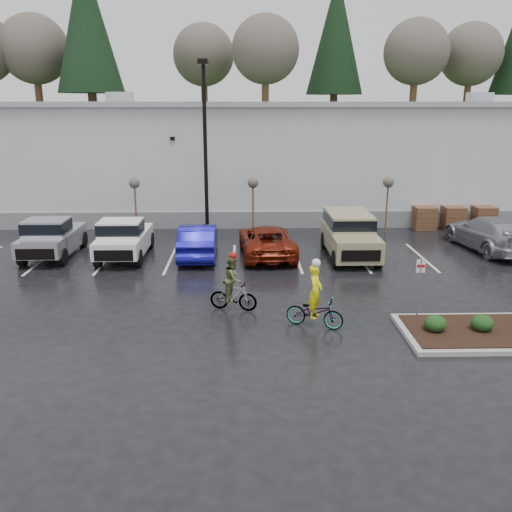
{
  "coord_description": "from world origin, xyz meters",
  "views": [
    {
      "loc": [
        -2.05,
        -16.72,
        7.12
      ],
      "look_at": [
        -1.55,
        3.83,
        1.3
      ],
      "focal_mm": 38.0,
      "sensor_mm": 36.0,
      "label": 1
    }
  ],
  "objects_px": {
    "fire_lane_sign": "(420,282)",
    "cyclist_hivis": "(315,306)",
    "sapling_east": "(388,185)",
    "pallet_stack_b": "(453,218)",
    "car_far_silver": "(490,233)",
    "suv_tan": "(350,236)",
    "pallet_stack_a": "(424,218)",
    "car_red": "(267,241)",
    "lamppost": "(205,132)",
    "car_blue": "(198,240)",
    "cyclist_olive": "(233,289)",
    "sapling_mid": "(253,186)",
    "pallet_stack_c": "(483,217)",
    "sapling_west": "(134,186)",
    "pickup_white": "(126,236)",
    "pickup_silver": "(54,235)"
  },
  "relations": [
    {
      "from": "sapling_mid",
      "to": "cyclist_hivis",
      "type": "distance_m",
      "value": 13.46
    },
    {
      "from": "pallet_stack_a",
      "to": "pallet_stack_c",
      "type": "relative_size",
      "value": 1.0
    },
    {
      "from": "lamppost",
      "to": "sapling_west",
      "type": "height_order",
      "value": "lamppost"
    },
    {
      "from": "sapling_west",
      "to": "pallet_stack_b",
      "type": "bearing_deg",
      "value": 3.14
    },
    {
      "from": "sapling_west",
      "to": "car_far_silver",
      "type": "relative_size",
      "value": 0.54
    },
    {
      "from": "pallet_stack_a",
      "to": "car_red",
      "type": "relative_size",
      "value": 0.25
    },
    {
      "from": "lamppost",
      "to": "car_red",
      "type": "xyz_separation_m",
      "value": [
        3.08,
        -3.49,
        -4.95
      ]
    },
    {
      "from": "pickup_white",
      "to": "car_far_silver",
      "type": "relative_size",
      "value": 0.88
    },
    {
      "from": "pickup_silver",
      "to": "car_far_silver",
      "type": "height_order",
      "value": "pickup_silver"
    },
    {
      "from": "pallet_stack_c",
      "to": "fire_lane_sign",
      "type": "xyz_separation_m",
      "value": [
        -8.2,
        -13.8,
        0.73
      ]
    },
    {
      "from": "lamppost",
      "to": "car_blue",
      "type": "distance_m",
      "value": 6.07
    },
    {
      "from": "sapling_east",
      "to": "car_blue",
      "type": "distance_m",
      "value": 11.35
    },
    {
      "from": "pallet_stack_b",
      "to": "car_far_silver",
      "type": "xyz_separation_m",
      "value": [
        0.07,
        -4.69,
        0.18
      ]
    },
    {
      "from": "pallet_stack_a",
      "to": "car_blue",
      "type": "height_order",
      "value": "car_blue"
    },
    {
      "from": "pallet_stack_b",
      "to": "cyclist_olive",
      "type": "height_order",
      "value": "cyclist_olive"
    },
    {
      "from": "pallet_stack_a",
      "to": "cyclist_hivis",
      "type": "bearing_deg",
      "value": -120.08
    },
    {
      "from": "pallet_stack_a",
      "to": "fire_lane_sign",
      "type": "xyz_separation_m",
      "value": [
        -4.7,
        -13.8,
        0.73
      ]
    },
    {
      "from": "car_red",
      "to": "cyclist_hivis",
      "type": "xyz_separation_m",
      "value": [
        1.2,
        -8.7,
        -0.01
      ]
    },
    {
      "from": "fire_lane_sign",
      "to": "cyclist_olive",
      "type": "xyz_separation_m",
      "value": [
        -6.22,
        1.18,
        -0.61
      ]
    },
    {
      "from": "lamppost",
      "to": "sapling_east",
      "type": "relative_size",
      "value": 2.88
    },
    {
      "from": "suv_tan",
      "to": "car_far_silver",
      "type": "relative_size",
      "value": 0.87
    },
    {
      "from": "pallet_stack_b",
      "to": "fire_lane_sign",
      "type": "xyz_separation_m",
      "value": [
        -6.4,
        -13.8,
        0.73
      ]
    },
    {
      "from": "sapling_east",
      "to": "suv_tan",
      "type": "distance_m",
      "value": 5.87
    },
    {
      "from": "car_red",
      "to": "sapling_mid",
      "type": "bearing_deg",
      "value": -86.22
    },
    {
      "from": "pallet_stack_c",
      "to": "pallet_stack_a",
      "type": "bearing_deg",
      "value": 180.0
    },
    {
      "from": "pallet_stack_b",
      "to": "pickup_silver",
      "type": "distance_m",
      "value": 21.97
    },
    {
      "from": "cyclist_hivis",
      "to": "sapling_east",
      "type": "bearing_deg",
      "value": -0.68
    },
    {
      "from": "pallet_stack_c",
      "to": "pickup_white",
      "type": "relative_size",
      "value": 0.26
    },
    {
      "from": "cyclist_olive",
      "to": "sapling_mid",
      "type": "bearing_deg",
      "value": 9.93
    },
    {
      "from": "sapling_east",
      "to": "suv_tan",
      "type": "bearing_deg",
      "value": -121.7
    },
    {
      "from": "pickup_silver",
      "to": "pallet_stack_b",
      "type": "bearing_deg",
      "value": 13.53
    },
    {
      "from": "fire_lane_sign",
      "to": "cyclist_hivis",
      "type": "relative_size",
      "value": 0.94
    },
    {
      "from": "car_blue",
      "to": "sapling_mid",
      "type": "bearing_deg",
      "value": -121.32
    },
    {
      "from": "fire_lane_sign",
      "to": "pallet_stack_b",
      "type": "bearing_deg",
      "value": 65.12
    },
    {
      "from": "sapling_east",
      "to": "pallet_stack_a",
      "type": "relative_size",
      "value": 2.37
    },
    {
      "from": "sapling_west",
      "to": "suv_tan",
      "type": "distance_m",
      "value": 12.16
    },
    {
      "from": "sapling_west",
      "to": "fire_lane_sign",
      "type": "distance_m",
      "value": 17.46
    },
    {
      "from": "lamppost",
      "to": "fire_lane_sign",
      "type": "height_order",
      "value": "lamppost"
    },
    {
      "from": "pallet_stack_c",
      "to": "car_red",
      "type": "distance_m",
      "value": 14.04
    },
    {
      "from": "sapling_east",
      "to": "pickup_white",
      "type": "distance_m",
      "value": 14.49
    },
    {
      "from": "car_far_silver",
      "to": "car_blue",
      "type": "bearing_deg",
      "value": -3.84
    },
    {
      "from": "pickup_white",
      "to": "sapling_west",
      "type": "bearing_deg",
      "value": 94.09
    },
    {
      "from": "fire_lane_sign",
      "to": "cyclist_olive",
      "type": "relative_size",
      "value": 1.02
    },
    {
      "from": "sapling_west",
      "to": "pallet_stack_a",
      "type": "bearing_deg",
      "value": 3.47
    },
    {
      "from": "lamppost",
      "to": "fire_lane_sign",
      "type": "xyz_separation_m",
      "value": [
        7.8,
        -11.8,
        -4.28
      ]
    },
    {
      "from": "car_blue",
      "to": "car_red",
      "type": "distance_m",
      "value": 3.28
    },
    {
      "from": "sapling_mid",
      "to": "car_red",
      "type": "height_order",
      "value": "sapling_mid"
    },
    {
      "from": "sapling_west",
      "to": "suv_tan",
      "type": "relative_size",
      "value": 0.63
    },
    {
      "from": "car_red",
      "to": "suv_tan",
      "type": "bearing_deg",
      "value": 172.2
    },
    {
      "from": "sapling_mid",
      "to": "car_red",
      "type": "distance_m",
      "value": 4.95
    }
  ]
}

